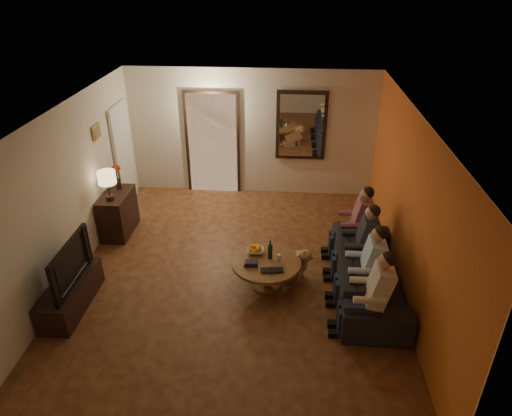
# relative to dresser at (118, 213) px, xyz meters

# --- Properties ---
(floor) EXTENTS (5.00, 6.00, 0.01)m
(floor) POSITION_rel_dresser_xyz_m (2.25, -1.12, -0.39)
(floor) COLOR #422511
(floor) RESTS_ON ground
(ceiling) EXTENTS (5.00, 6.00, 0.01)m
(ceiling) POSITION_rel_dresser_xyz_m (2.25, -1.12, 2.21)
(ceiling) COLOR white
(ceiling) RESTS_ON back_wall
(back_wall) EXTENTS (5.00, 0.02, 2.60)m
(back_wall) POSITION_rel_dresser_xyz_m (2.25, 1.88, 0.91)
(back_wall) COLOR beige
(back_wall) RESTS_ON floor
(front_wall) EXTENTS (5.00, 0.02, 2.60)m
(front_wall) POSITION_rel_dresser_xyz_m (2.25, -4.12, 0.91)
(front_wall) COLOR beige
(front_wall) RESTS_ON floor
(left_wall) EXTENTS (0.02, 6.00, 2.60)m
(left_wall) POSITION_rel_dresser_xyz_m (-0.25, -1.12, 0.91)
(left_wall) COLOR beige
(left_wall) RESTS_ON floor
(right_wall) EXTENTS (0.02, 6.00, 2.60)m
(right_wall) POSITION_rel_dresser_xyz_m (4.75, -1.12, 0.91)
(right_wall) COLOR beige
(right_wall) RESTS_ON floor
(orange_accent) EXTENTS (0.01, 6.00, 2.60)m
(orange_accent) POSITION_rel_dresser_xyz_m (4.74, -1.12, 0.91)
(orange_accent) COLOR #D75624
(orange_accent) RESTS_ON right_wall
(kitchen_doorway) EXTENTS (1.00, 0.06, 2.10)m
(kitchen_doorway) POSITION_rel_dresser_xyz_m (1.45, 1.86, 0.66)
(kitchen_doorway) COLOR #FFE0A5
(kitchen_doorway) RESTS_ON floor
(door_trim) EXTENTS (1.12, 0.04, 2.22)m
(door_trim) POSITION_rel_dresser_xyz_m (1.45, 1.85, 0.66)
(door_trim) COLOR black
(door_trim) RESTS_ON floor
(fridge_glimpse) EXTENTS (0.45, 0.03, 1.70)m
(fridge_glimpse) POSITION_rel_dresser_xyz_m (1.70, 1.87, 0.51)
(fridge_glimpse) COLOR silver
(fridge_glimpse) RESTS_ON floor
(mirror_frame) EXTENTS (1.00, 0.05, 1.40)m
(mirror_frame) POSITION_rel_dresser_xyz_m (3.25, 1.84, 1.11)
(mirror_frame) COLOR black
(mirror_frame) RESTS_ON back_wall
(mirror_glass) EXTENTS (0.86, 0.02, 1.26)m
(mirror_glass) POSITION_rel_dresser_xyz_m (3.25, 1.81, 1.11)
(mirror_glass) COLOR white
(mirror_glass) RESTS_ON back_wall
(white_door) EXTENTS (0.06, 0.85, 2.04)m
(white_door) POSITION_rel_dresser_xyz_m (-0.21, 1.18, 0.63)
(white_door) COLOR white
(white_door) RESTS_ON floor
(framed_art) EXTENTS (0.03, 0.28, 0.24)m
(framed_art) POSITION_rel_dresser_xyz_m (-0.22, 0.18, 1.46)
(framed_art) COLOR #B28C33
(framed_art) RESTS_ON left_wall
(art_canvas) EXTENTS (0.01, 0.22, 0.18)m
(art_canvas) POSITION_rel_dresser_xyz_m (-0.21, 0.18, 1.46)
(art_canvas) COLOR brown
(art_canvas) RESTS_ON left_wall
(dresser) EXTENTS (0.45, 0.88, 0.78)m
(dresser) POSITION_rel_dresser_xyz_m (0.00, 0.00, 0.00)
(dresser) COLOR black
(dresser) RESTS_ON floor
(table_lamp) EXTENTS (0.30, 0.30, 0.54)m
(table_lamp) POSITION_rel_dresser_xyz_m (0.00, -0.22, 0.66)
(table_lamp) COLOR beige
(table_lamp) RESTS_ON dresser
(flower_vase) EXTENTS (0.14, 0.14, 0.44)m
(flower_vase) POSITION_rel_dresser_xyz_m (0.00, 0.22, 0.61)
(flower_vase) COLOR red
(flower_vase) RESTS_ON dresser
(tv_stand) EXTENTS (0.45, 1.28, 0.43)m
(tv_stand) POSITION_rel_dresser_xyz_m (0.00, -2.05, -0.18)
(tv_stand) COLOR black
(tv_stand) RESTS_ON floor
(tv) EXTENTS (1.12, 0.15, 0.64)m
(tv) POSITION_rel_dresser_xyz_m (0.00, -2.05, 0.36)
(tv) COLOR black
(tv) RESTS_ON tv_stand
(sofa) EXTENTS (2.36, 0.97, 0.68)m
(sofa) POSITION_rel_dresser_xyz_m (4.26, -1.38, -0.05)
(sofa) COLOR black
(sofa) RESTS_ON floor
(person_a) EXTENTS (0.60, 0.40, 1.20)m
(person_a) POSITION_rel_dresser_xyz_m (4.16, -2.28, 0.21)
(person_a) COLOR tan
(person_a) RESTS_ON sofa
(person_b) EXTENTS (0.60, 0.40, 1.20)m
(person_b) POSITION_rel_dresser_xyz_m (4.16, -1.68, 0.21)
(person_b) COLOR tan
(person_b) RESTS_ON sofa
(person_c) EXTENTS (0.60, 0.40, 1.20)m
(person_c) POSITION_rel_dresser_xyz_m (4.16, -1.08, 0.21)
(person_c) COLOR tan
(person_c) RESTS_ON sofa
(person_d) EXTENTS (0.60, 0.40, 1.20)m
(person_d) POSITION_rel_dresser_xyz_m (4.16, -0.48, 0.21)
(person_d) COLOR tan
(person_d) RESTS_ON sofa
(dog) EXTENTS (0.60, 0.37, 0.56)m
(dog) POSITION_rel_dresser_xyz_m (3.12, -1.11, -0.11)
(dog) COLOR #956B44
(dog) RESTS_ON floor
(coffee_table) EXTENTS (1.32, 1.32, 0.45)m
(coffee_table) POSITION_rel_dresser_xyz_m (2.75, -1.37, -0.16)
(coffee_table) COLOR brown
(coffee_table) RESTS_ON floor
(bowl) EXTENTS (0.26, 0.26, 0.06)m
(bowl) POSITION_rel_dresser_xyz_m (2.57, -1.15, 0.09)
(bowl) COLOR white
(bowl) RESTS_ON coffee_table
(oranges) EXTENTS (0.20, 0.20, 0.08)m
(oranges) POSITION_rel_dresser_xyz_m (2.57, -1.15, 0.16)
(oranges) COLOR orange
(oranges) RESTS_ON bowl
(wine_bottle) EXTENTS (0.07, 0.07, 0.31)m
(wine_bottle) POSITION_rel_dresser_xyz_m (2.80, -1.27, 0.22)
(wine_bottle) COLOR black
(wine_bottle) RESTS_ON coffee_table
(wine_glass) EXTENTS (0.06, 0.06, 0.10)m
(wine_glass) POSITION_rel_dresser_xyz_m (2.93, -1.32, 0.11)
(wine_glass) COLOR silver
(wine_glass) RESTS_ON coffee_table
(book_stack) EXTENTS (0.20, 0.15, 0.07)m
(book_stack) POSITION_rel_dresser_xyz_m (2.53, -1.47, 0.10)
(book_stack) COLOR black
(book_stack) RESTS_ON coffee_table
(laptop) EXTENTS (0.35, 0.25, 0.03)m
(laptop) POSITION_rel_dresser_xyz_m (2.85, -1.65, 0.07)
(laptop) COLOR black
(laptop) RESTS_ON coffee_table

